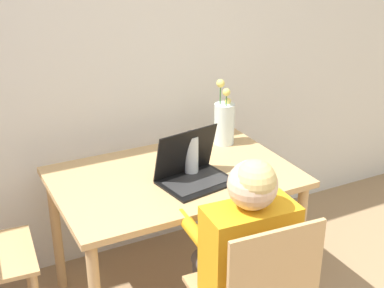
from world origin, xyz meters
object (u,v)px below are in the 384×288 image
water_bottle (192,154)px  person_seated (244,243)px  laptop (192,170)px  flower_vase (224,122)px

water_bottle → person_seated: bearing=-96.4°
person_seated → laptop: (0.03, 0.51, 0.09)m
laptop → flower_vase: size_ratio=1.00×
person_seated → laptop: bearing=-89.8°
flower_vase → water_bottle: 0.42m
person_seated → laptop: person_seated is taller
laptop → water_bottle: 0.08m
flower_vase → water_bottle: flower_vase is taller
water_bottle → laptop: bearing=-115.2°
laptop → water_bottle: (0.03, 0.06, 0.05)m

